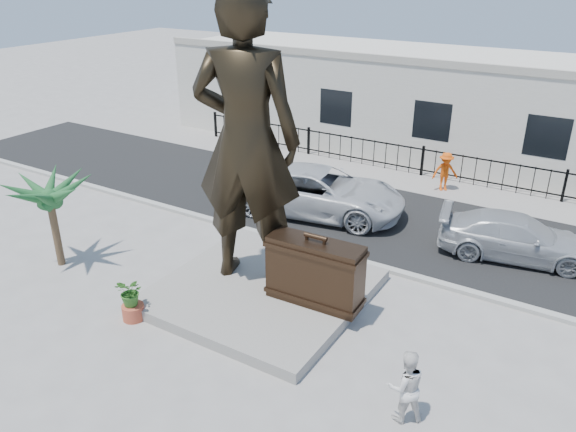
# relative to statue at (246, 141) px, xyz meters

# --- Properties ---
(ground) EXTENTS (100.00, 100.00, 0.00)m
(ground) POSITION_rel_statue_xyz_m (1.15, -1.87, -4.16)
(ground) COLOR #9E9991
(ground) RESTS_ON ground
(street) EXTENTS (40.00, 7.00, 0.01)m
(street) POSITION_rel_statue_xyz_m (1.15, 6.13, -4.16)
(street) COLOR black
(street) RESTS_ON ground
(curb) EXTENTS (40.00, 0.25, 0.12)m
(curb) POSITION_rel_statue_xyz_m (1.15, 2.63, -4.10)
(curb) COLOR #A5A399
(curb) RESTS_ON ground
(far_sidewalk) EXTENTS (40.00, 2.50, 0.02)m
(far_sidewalk) POSITION_rel_statue_xyz_m (1.15, 10.13, -4.15)
(far_sidewalk) COLOR #9E9991
(far_sidewalk) RESTS_ON ground
(plinth) EXTENTS (5.20, 5.20, 0.30)m
(plinth) POSITION_rel_statue_xyz_m (0.65, -0.37, -4.01)
(plinth) COLOR gray
(plinth) RESTS_ON ground
(fence) EXTENTS (22.00, 0.10, 1.20)m
(fence) POSITION_rel_statue_xyz_m (1.15, 10.93, -3.56)
(fence) COLOR black
(fence) RESTS_ON ground
(building) EXTENTS (28.00, 7.00, 4.40)m
(building) POSITION_rel_statue_xyz_m (1.15, 15.13, -1.96)
(building) COLOR silver
(building) RESTS_ON ground
(statue) EXTENTS (3.22, 2.55, 7.73)m
(statue) POSITION_rel_statue_xyz_m (0.00, 0.00, 0.00)
(statue) COLOR black
(statue) RESTS_ON plinth
(suitcase) EXTENTS (2.47, 0.86, 1.72)m
(suitcase) POSITION_rel_statue_xyz_m (2.21, -0.29, -3.00)
(suitcase) COLOR black
(suitcase) RESTS_ON plinth
(tourist) EXTENTS (0.98, 0.95, 1.59)m
(tourist) POSITION_rel_statue_xyz_m (5.54, -2.65, -3.37)
(tourist) COLOR silver
(tourist) RESTS_ON ground
(car_white) EXTENTS (6.37, 3.79, 1.66)m
(car_white) POSITION_rel_statue_xyz_m (-0.64, 5.27, -3.32)
(car_white) COLOR silver
(car_white) RESTS_ON street
(car_silver) EXTENTS (4.86, 2.74, 1.33)m
(car_silver) POSITION_rel_statue_xyz_m (6.00, 5.48, -3.49)
(car_silver) COLOR #AAACAF
(car_silver) RESTS_ON street
(worker) EXTENTS (1.15, 1.04, 1.55)m
(worker) POSITION_rel_statue_xyz_m (2.47, 9.75, -3.37)
(worker) COLOR #F4530C
(worker) RESTS_ON far_sidewalk
(palm_tree) EXTENTS (1.80, 1.80, 3.20)m
(palm_tree) POSITION_rel_statue_xyz_m (-5.47, -2.09, -4.16)
(palm_tree) COLOR #1C4F24
(palm_tree) RESTS_ON ground
(planter) EXTENTS (0.56, 0.56, 0.40)m
(planter) POSITION_rel_statue_xyz_m (-1.53, -2.99, -3.96)
(planter) COLOR #B94B31
(planter) RESTS_ON ground
(shrub) EXTENTS (0.77, 0.69, 0.77)m
(shrub) POSITION_rel_statue_xyz_m (-1.53, -2.99, -3.38)
(shrub) COLOR #306621
(shrub) RESTS_ON planter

